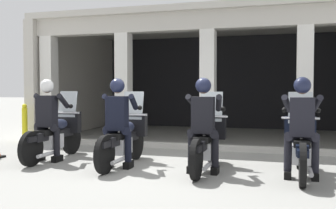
% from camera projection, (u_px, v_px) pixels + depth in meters
% --- Properties ---
extents(ground_plane, '(80.00, 80.00, 0.00)m').
position_uv_depth(ground_plane, '(199.00, 144.00, 9.83)').
color(ground_plane, gray).
extents(station_building, '(9.87, 5.28, 3.40)m').
position_uv_depth(station_building, '(225.00, 63.00, 11.93)').
color(station_building, black).
rests_on(station_building, ground).
extents(kerb_strip, '(9.37, 0.24, 0.12)m').
position_uv_depth(kerb_strip, '(204.00, 147.00, 9.00)').
color(kerb_strip, '#B7B5AD').
rests_on(kerb_strip, ground).
extents(motorcycle_far_left, '(0.62, 2.04, 1.35)m').
position_uv_depth(motorcycle_far_left, '(56.00, 134.00, 7.83)').
color(motorcycle_far_left, black).
rests_on(motorcycle_far_left, ground).
extents(police_officer_far_left, '(0.63, 0.61, 1.58)m').
position_uv_depth(police_officer_far_left, '(48.00, 113.00, 7.54)').
color(police_officer_far_left, black).
rests_on(police_officer_far_left, ground).
extents(motorcycle_center_left, '(0.62, 2.04, 1.35)m').
position_uv_depth(motorcycle_center_left, '(124.00, 138.00, 7.22)').
color(motorcycle_center_left, black).
rests_on(motorcycle_center_left, ground).
extents(police_officer_center_left, '(0.63, 0.61, 1.58)m').
position_uv_depth(police_officer_center_left, '(118.00, 115.00, 6.93)').
color(police_officer_center_left, black).
rests_on(police_officer_center_left, ground).
extents(motorcycle_center_right, '(0.62, 2.04, 1.35)m').
position_uv_depth(motorcycle_center_right, '(207.00, 141.00, 6.77)').
color(motorcycle_center_right, black).
rests_on(motorcycle_center_right, ground).
extents(police_officer_center_right, '(0.63, 0.61, 1.58)m').
position_uv_depth(police_officer_center_right, '(203.00, 117.00, 6.48)').
color(police_officer_center_right, black).
rests_on(police_officer_center_right, ground).
extents(motorcycle_far_right, '(0.62, 2.04, 1.35)m').
position_uv_depth(motorcycle_far_right, '(301.00, 145.00, 6.34)').
color(motorcycle_far_right, black).
rests_on(motorcycle_far_right, ground).
extents(police_officer_far_right, '(0.63, 0.61, 1.58)m').
position_uv_depth(police_officer_far_right, '(302.00, 119.00, 6.06)').
color(police_officer_far_right, black).
rests_on(police_officer_far_right, ground).
extents(bollard_kerbside, '(0.14, 0.14, 1.01)m').
position_uv_depth(bollard_kerbside, '(25.00, 123.00, 10.19)').
color(bollard_kerbside, yellow).
rests_on(bollard_kerbside, ground).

